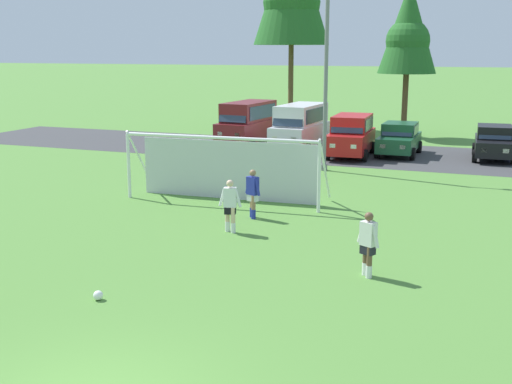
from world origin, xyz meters
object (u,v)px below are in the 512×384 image
player_striker_near (253,194)px  parked_car_slot_left (300,126)px  parked_car_slot_far_left (248,122)px  parked_car_slot_center (399,139)px  soccer_ball (98,295)px  street_lamp (329,79)px  player_defender_far (230,206)px  player_midfield_center (368,245)px  parked_car_slot_center_right (494,142)px  parked_car_slot_center_left (351,135)px  soccer_goal (227,166)px

player_striker_near → parked_car_slot_left: (-3.02, 15.09, 0.52)m
parked_car_slot_far_left → parked_car_slot_center: parked_car_slot_far_left is taller
soccer_ball → street_lamp: size_ratio=0.03×
player_defender_far → parked_car_slot_far_left: 18.74m
player_midfield_center → player_striker_near: bearing=137.7°
soccer_ball → parked_car_slot_left: 23.25m
soccer_ball → player_defender_far: bearing=84.6°
parked_car_slot_far_left → parked_car_slot_center_right: parked_car_slot_far_left is taller
soccer_ball → parked_car_slot_center: 23.24m
parked_car_slot_left → parked_car_slot_center_left: size_ratio=1.04×
street_lamp → parked_car_slot_center: bearing=67.1°
player_midfield_center → player_defender_far: same height
soccer_goal → parked_car_slot_center: bearing=71.4°
player_striker_near → player_defender_far: bearing=-90.7°
parked_car_slot_left → parked_car_slot_center_left: (3.21, -1.37, -0.23)m
player_striker_near → parked_car_slot_center_right: bearing=65.1°
player_striker_near → parked_car_slot_center_left: 13.73m
soccer_ball → parked_car_slot_left: size_ratio=0.04×
soccer_ball → parked_car_slot_far_left: size_ratio=0.04×
player_midfield_center → parked_car_slot_center: bearing=96.6°
soccer_ball → player_striker_near: size_ratio=0.13×
parked_car_slot_center → parked_car_slot_center_right: same height
player_striker_near → parked_car_slot_center: parked_car_slot_center is taller
soccer_goal → player_midfield_center: size_ratio=4.58×
soccer_ball → player_striker_near: 8.05m
player_midfield_center → street_lamp: (-4.63, 13.62, 3.38)m
soccer_goal → player_striker_near: size_ratio=4.58×
parked_car_slot_center_left → player_defender_far: bearing=-90.8°
parked_car_slot_center_right → player_midfield_center: bearing=-97.1°
soccer_goal → street_lamp: 7.99m
parked_car_slot_center_left → parked_car_slot_center: parked_car_slot_center_left is taller
player_midfield_center → parked_car_slot_center_right: parked_car_slot_center_right is taller
parked_car_slot_center → street_lamp: (-2.40, -5.69, 3.32)m
parked_car_slot_center_left → street_lamp: (-0.11, -4.40, 3.09)m
soccer_goal → parked_car_slot_far_left: (-4.60, 13.62, 0.05)m
soccer_ball → street_lamp: 17.82m
soccer_ball → parked_car_slot_far_left: parked_car_slot_far_left is taller
parked_car_slot_far_left → parked_car_slot_center: size_ratio=1.17×
player_striker_near → parked_car_slot_center: size_ratio=0.39×
soccer_goal → parked_car_slot_center: size_ratio=1.79×
soccer_ball → player_midfield_center: 6.52m
parked_car_slot_center_right → player_striker_near: bearing=-114.9°
parked_car_slot_center → parked_car_slot_center_right: bearing=5.9°
parked_car_slot_center_left → parked_car_slot_center: size_ratio=1.12×
player_defender_far → parked_car_slot_far_left: size_ratio=0.33×
soccer_ball → parked_car_slot_left: (-2.42, 23.09, 1.23)m
player_midfield_center → parked_car_slot_far_left: size_ratio=0.33×
player_midfield_center → player_defender_far: (-4.74, 2.45, 0.00)m
parked_car_slot_center_right → parked_car_slot_far_left: bearing=178.9°
player_midfield_center → street_lamp: bearing=108.8°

